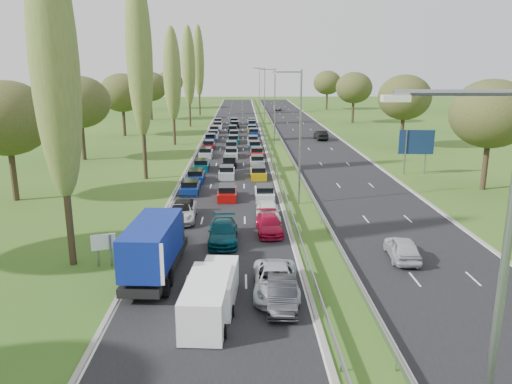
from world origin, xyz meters
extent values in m
plane|color=#2C571B|center=(4.50, 80.00, 0.00)|extent=(260.00, 260.00, 0.00)
cube|color=black|center=(-2.25, 82.50, 0.00)|extent=(10.50, 215.00, 0.04)
cube|color=black|center=(11.25, 82.50, 0.00)|extent=(10.50, 215.00, 0.04)
cube|color=gray|center=(3.35, 82.50, 0.55)|extent=(0.06, 215.00, 0.32)
cube|color=gray|center=(5.65, 82.50, 0.55)|extent=(0.06, 215.00, 0.32)
cylinder|color=gray|center=(4.50, 8.00, 6.00)|extent=(0.18, 0.18, 12.00)
cylinder|color=gray|center=(4.50, 43.00, 6.00)|extent=(0.18, 0.18, 12.00)
cylinder|color=gray|center=(4.50, 78.00, 6.00)|extent=(0.18, 0.18, 12.00)
cylinder|color=gray|center=(4.50, 113.00, 6.00)|extent=(0.18, 0.18, 12.00)
cylinder|color=gray|center=(4.50, 148.00, 6.00)|extent=(0.18, 0.18, 12.00)
cylinder|color=#2D2116|center=(-11.50, 29.00, 3.60)|extent=(0.44, 0.44, 7.20)
ellipsoid|color=#596F2F|center=(-11.50, 29.00, 12.40)|extent=(2.80, 2.80, 16.00)
cylinder|color=#2D2116|center=(-11.50, 54.00, 3.96)|extent=(0.44, 0.44, 7.92)
ellipsoid|color=#596F2F|center=(-11.50, 54.00, 13.64)|extent=(2.80, 2.80, 17.60)
cylinder|color=#2D2116|center=(-11.50, 79.00, 3.24)|extent=(0.44, 0.44, 6.48)
ellipsoid|color=#596F2F|center=(-11.50, 79.00, 11.16)|extent=(2.80, 2.80, 14.40)
cylinder|color=#2D2116|center=(-11.50, 104.00, 3.60)|extent=(0.44, 0.44, 7.20)
ellipsoid|color=#596F2F|center=(-11.50, 104.00, 12.40)|extent=(2.80, 2.80, 16.00)
cylinder|color=#2D2116|center=(-11.50, 129.00, 3.96)|extent=(0.44, 0.44, 7.92)
ellipsoid|color=#596F2F|center=(-11.50, 129.00, 13.64)|extent=(2.80, 2.80, 17.60)
cylinder|color=#2D2116|center=(-22.00, 45.00, 2.42)|extent=(0.56, 0.56, 4.84)
ellipsoid|color=#38471E|center=(-22.00, 45.00, 7.70)|extent=(8.00, 8.00, 6.80)
cylinder|color=#2D2116|center=(-22.00, 66.00, 2.42)|extent=(0.56, 0.56, 4.84)
ellipsoid|color=#38471E|center=(-22.00, 66.00, 7.70)|extent=(8.00, 8.00, 6.80)
cylinder|color=#2D2116|center=(-22.00, 90.00, 2.42)|extent=(0.56, 0.56, 4.84)
ellipsoid|color=#38471E|center=(-22.00, 90.00, 7.70)|extent=(8.00, 8.00, 6.80)
cylinder|color=#2D2116|center=(-22.00, 118.00, 2.42)|extent=(0.56, 0.56, 4.84)
ellipsoid|color=#38471E|center=(-22.00, 118.00, 7.70)|extent=(8.00, 8.00, 6.80)
cylinder|color=#2D2116|center=(-22.00, 150.00, 2.42)|extent=(0.56, 0.56, 4.84)
ellipsoid|color=#38471E|center=(-22.00, 150.00, 7.70)|extent=(8.00, 8.00, 6.80)
cylinder|color=#2D2116|center=(24.00, 48.00, 2.42)|extent=(0.56, 0.56, 4.84)
ellipsoid|color=#38471E|center=(24.00, 48.00, 7.70)|extent=(8.00, 8.00, 6.80)
cylinder|color=#2D2116|center=(24.00, 75.00, 2.42)|extent=(0.56, 0.56, 4.84)
ellipsoid|color=#38471E|center=(24.00, 75.00, 7.70)|extent=(8.00, 8.00, 6.80)
cylinder|color=#2D2116|center=(24.00, 110.00, 2.42)|extent=(0.56, 0.56, 4.84)
ellipsoid|color=#38471E|center=(24.00, 110.00, 7.70)|extent=(8.00, 8.00, 6.80)
cylinder|color=#2D2116|center=(24.00, 145.00, 2.42)|extent=(0.56, 0.56, 4.84)
ellipsoid|color=#38471E|center=(24.00, 145.00, 7.70)|extent=(8.00, 8.00, 6.80)
cube|color=navy|center=(-5.85, 47.27, 0.44)|extent=(1.75, 4.00, 0.80)
cube|color=navy|center=(-5.74, 52.45, 0.44)|extent=(1.75, 4.00, 0.80)
cube|color=#053F4C|center=(-5.61, 58.64, 0.44)|extent=(1.75, 4.00, 0.80)
cube|color=#B2B7BC|center=(-5.71, 67.47, 0.44)|extent=(1.75, 4.00, 0.80)
cube|color=#590F14|center=(-5.75, 74.75, 0.44)|extent=(1.75, 4.00, 0.80)
cube|color=navy|center=(-5.95, 82.31, 0.44)|extent=(1.75, 4.00, 0.80)
cube|color=#B2B7BC|center=(-5.69, 86.96, 0.44)|extent=(1.75, 4.00, 0.80)
cube|color=black|center=(-5.91, 93.59, 0.44)|extent=(1.75, 4.00, 0.80)
cube|color=silver|center=(-5.58, 100.88, 0.44)|extent=(1.75, 4.00, 0.80)
cube|color=#A50C0A|center=(-5.84, 107.67, 0.44)|extent=(1.75, 4.00, 0.80)
cube|color=#A50C0A|center=(-2.11, 44.94, 0.44)|extent=(1.75, 4.00, 0.80)
cube|color=#B2B7BC|center=(-2.43, 54.44, 0.44)|extent=(1.75, 4.00, 0.80)
cube|color=black|center=(-2.27, 60.77, 0.44)|extent=(1.75, 4.00, 0.80)
cube|color=silver|center=(-2.17, 67.45, 0.44)|extent=(1.75, 4.00, 0.80)
cube|color=black|center=(-2.28, 73.66, 0.44)|extent=(1.75, 4.00, 0.80)
cube|color=#053F4C|center=(-2.09, 80.33, 0.44)|extent=(1.75, 4.00, 0.80)
cube|color=#053F4C|center=(-2.06, 86.64, 0.44)|extent=(1.75, 4.00, 0.80)
cube|color=black|center=(-2.44, 94.24, 0.44)|extent=(1.75, 4.00, 0.80)
cube|color=black|center=(-2.10, 101.67, 0.44)|extent=(1.75, 4.00, 0.80)
cube|color=#053F4C|center=(-2.35, 108.27, 0.44)|extent=(1.75, 4.00, 0.80)
cube|color=silver|center=(1.41, 44.74, 0.44)|extent=(1.75, 4.00, 0.80)
cube|color=#BF990C|center=(1.14, 54.00, 0.44)|extent=(1.75, 4.00, 0.80)
cube|color=#B2B7BC|center=(1.22, 61.30, 0.44)|extent=(1.75, 4.00, 0.80)
cube|color=#A50C0A|center=(1.35, 67.75, 0.44)|extent=(1.75, 4.00, 0.80)
cube|color=#053F4C|center=(1.23, 73.76, 0.44)|extent=(1.75, 4.00, 0.80)
cube|color=#B2B7BC|center=(1.08, 79.56, 0.44)|extent=(1.75, 4.00, 0.80)
cube|color=navy|center=(1.43, 89.32, 0.44)|extent=(1.75, 4.00, 0.80)
cube|color=#BF990C|center=(1.27, 94.73, 0.44)|extent=(1.75, 4.00, 0.80)
cube|color=navy|center=(1.43, 103.35, 0.44)|extent=(1.75, 4.00, 0.80)
cube|color=silver|center=(1.42, 107.81, 0.44)|extent=(1.75, 4.00, 0.80)
imported|color=silver|center=(-5.69, 38.15, 0.75)|extent=(2.53, 5.28, 1.45)
imported|color=black|center=(-5.67, 38.28, 0.76)|extent=(2.40, 5.23, 1.48)
imported|color=#043743|center=(-2.07, 32.81, 0.76)|extent=(2.13, 5.11, 1.48)
imported|color=black|center=(1.35, 22.87, 0.73)|extent=(1.76, 4.41, 1.43)
imported|color=#B5BBBF|center=(1.14, 24.40, 0.76)|extent=(2.64, 5.44, 1.49)
imported|color=#A40A2B|center=(1.32, 34.81, 0.68)|extent=(2.05, 4.63, 1.32)
imported|color=white|center=(1.41, 37.78, 0.81)|extent=(1.92, 4.67, 1.59)
imported|color=#AEB4B8|center=(9.74, 29.29, 0.77)|extent=(2.10, 4.51, 1.49)
imported|color=black|center=(12.86, 83.94, 0.82)|extent=(1.91, 4.92, 1.60)
imported|color=gray|center=(9.36, 142.10, 0.68)|extent=(2.25, 4.80, 1.33)
cube|color=black|center=(-5.88, 27.18, 0.72)|extent=(2.26, 8.48, 0.50)
cube|color=navy|center=(-5.88, 26.14, 2.41)|extent=(2.36, 6.41, 2.38)
cube|color=silver|center=(-5.88, 22.97, 2.41)|extent=(2.30, 0.06, 2.28)
cube|color=black|center=(-5.88, 30.38, 1.57)|extent=(2.30, 2.07, 2.20)
cylinder|color=black|center=(-5.88, 30.22, 0.52)|extent=(1.98, 1.00, 1.00)
cylinder|color=black|center=(-5.88, 24.14, 0.52)|extent=(1.98, 1.00, 1.00)
cube|color=white|center=(-2.01, 23.27, 0.97)|extent=(1.80, 4.51, 1.80)
cube|color=black|center=(-2.01, 25.25, 0.88)|extent=(1.76, 0.72, 1.44)
cylinder|color=black|center=(-2.77, 24.71, 0.33)|extent=(0.23, 0.61, 0.61)
cylinder|color=black|center=(-1.24, 21.83, 0.33)|extent=(0.23, 0.61, 0.61)
cube|color=white|center=(-2.45, 21.38, 1.09)|extent=(2.04, 5.10, 2.04)
cube|color=black|center=(-2.45, 23.62, 0.99)|extent=(1.99, 0.82, 1.63)
cylinder|color=black|center=(-3.31, 23.01, 0.37)|extent=(0.25, 0.69, 0.69)
cylinder|color=black|center=(-1.58, 19.75, 0.37)|extent=(0.25, 0.69, 0.69)
cylinder|color=gray|center=(-9.80, 28.64, 1.05)|extent=(0.16, 0.16, 2.10)
cylinder|color=gray|center=(-9.00, 28.64, 1.05)|extent=(0.16, 0.16, 2.10)
cube|color=white|center=(-9.40, 28.64, 1.60)|extent=(1.45, 0.58, 1.00)
cylinder|color=gray|center=(18.20, 55.39, 2.60)|extent=(0.16, 0.16, 5.20)
cylinder|color=gray|center=(20.60, 55.39, 2.60)|extent=(0.16, 0.16, 5.20)
cube|color=#12274F|center=(19.40, 55.39, 3.80)|extent=(3.99, 0.45, 2.80)
camera|label=1|loc=(-0.68, -1.05, 12.26)|focal=35.00mm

